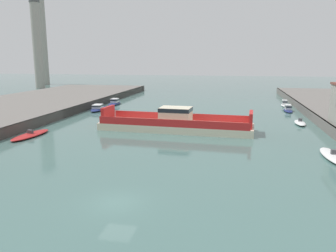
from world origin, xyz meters
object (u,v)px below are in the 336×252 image
object	(u,v)px
moored_boat_far_right	(334,156)
moored_boat_upstream_a	(285,104)
moored_boat_near_right	(98,108)
smokestack_distant_b	(42,36)
moored_boat_upstream_b	(31,135)
moored_boat_mid_right	(300,123)
smokestack_distant_a	(37,41)
chain_ferry	(176,123)
moored_boat_far_left	(114,102)
moored_boat_mid_left	(288,109)

from	to	relation	value
moored_boat_far_right	moored_boat_upstream_a	world-z (taller)	moored_boat_upstream_a
moored_boat_near_right	moored_boat_upstream_a	xyz separation A→B (m)	(40.21, 14.57, 0.04)
moored_boat_upstream_a	smokestack_distant_b	distance (m)	106.14
moored_boat_far_right	moored_boat_upstream_b	size ratio (longest dim) A/B	0.95
moored_boat_mid_right	moored_boat_upstream_b	bearing A→B (deg)	-156.97
moored_boat_upstream_a	smokestack_distant_a	size ratio (longest dim) A/B	0.15
moored_boat_near_right	moored_boat_upstream_a	bearing A→B (deg)	19.92
chain_ferry	moored_boat_far_left	size ratio (longest dim) A/B	3.88
moored_boat_far_left	smokestack_distant_a	world-z (taller)	smokestack_distant_a
moored_boat_mid_left	moored_boat_mid_right	world-z (taller)	moored_boat_mid_left
moored_boat_upstream_b	smokestack_distant_b	bearing A→B (deg)	119.83
moored_boat_mid_left	moored_boat_far_right	distance (m)	34.66
chain_ferry	moored_boat_far_right	world-z (taller)	chain_ferry
moored_boat_far_left	moored_boat_upstream_b	xyz separation A→B (m)	(-0.05, -34.23, -0.30)
moored_boat_near_right	moored_boat_upstream_a	distance (m)	42.77
moored_boat_near_right	moored_boat_far_right	bearing A→B (deg)	-35.58
moored_boat_upstream_b	moored_boat_mid_left	bearing A→B (deg)	38.44
moored_boat_mid_left	moored_boat_upstream_b	distance (m)	50.49
smokestack_distant_b	smokestack_distant_a	bearing A→B (deg)	-64.46
chain_ferry	moored_boat_mid_left	bearing A→B (deg)	49.19
moored_boat_mid_left	moored_boat_mid_right	bearing A→B (deg)	-91.00
moored_boat_mid_right	moored_boat_upstream_a	bearing A→B (deg)	88.30
moored_boat_upstream_a	smokestack_distant_b	xyz separation A→B (m)	(-91.45, 50.18, 19.65)
chain_ferry	moored_boat_upstream_a	xyz separation A→B (m)	(20.44, 31.38, -0.55)
moored_boat_far_left	smokestack_distant_a	xyz separation A→B (m)	(-43.13, 37.97, 16.80)
moored_boat_mid_right	moored_boat_far_right	bearing A→B (deg)	-89.99
smokestack_distant_b	moored_boat_far_left	bearing A→B (deg)	-47.15
smokestack_distant_a	chain_ferry	bearing A→B (deg)	-45.63
chain_ferry	moored_boat_near_right	size ratio (longest dim) A/B	2.94
moored_boat_far_right	moored_boat_upstream_b	xyz separation A→B (m)	(-39.29, 3.26, -0.04)
smokestack_distant_a	moored_boat_mid_right	bearing A→B (deg)	-33.97
moored_boat_far_left	moored_boat_upstream_b	size ratio (longest dim) A/B	0.78
chain_ferry	moored_boat_mid_right	bearing A→B (deg)	23.26
moored_boat_upstream_a	smokestack_distant_b	bearing A→B (deg)	151.25
moored_boat_mid_left	moored_boat_upstream_a	size ratio (longest dim) A/B	1.16
chain_ferry	moored_boat_mid_left	distance (m)	30.64
moored_boat_far_left	moored_boat_far_right	bearing A→B (deg)	-43.69
moored_boat_near_right	moored_boat_far_right	distance (m)	48.61
smokestack_distant_a	smokestack_distant_b	world-z (taller)	smokestack_distant_b
moored_boat_mid_left	moored_boat_upstream_a	distance (m)	8.21
chain_ferry	moored_boat_upstream_b	xyz separation A→B (m)	(-19.53, -8.21, -0.84)
moored_boat_mid_right	moored_boat_upstream_b	size ratio (longest dim) A/B	0.63
moored_boat_mid_left	moored_boat_upstream_a	bearing A→B (deg)	87.06
moored_boat_near_right	chain_ferry	bearing A→B (deg)	-40.38
moored_boat_mid_left	smokestack_distant_a	size ratio (longest dim) A/B	0.18
chain_ferry	moored_boat_mid_left	xyz separation A→B (m)	(20.02, 23.19, -0.56)
moored_boat_mid_left	smokestack_distant_b	world-z (taller)	smokestack_distant_b
chain_ferry	moored_boat_far_right	xyz separation A→B (m)	(19.77, -11.47, -0.80)
moored_boat_mid_left	smokestack_distant_a	xyz separation A→B (m)	(-82.63, 40.80, 16.82)
moored_boat_mid_right	moored_boat_upstream_b	distance (m)	42.69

